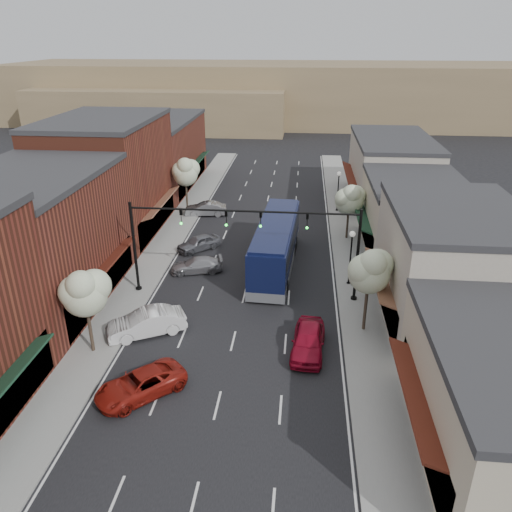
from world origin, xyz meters
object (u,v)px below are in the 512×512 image
(lamp_post_near, at_px, (351,249))
(tree_left_far, at_px, (186,171))
(signal_mast_left, at_px, (165,235))
(parked_car_d, at_px, (199,243))
(tree_left_near, at_px, (85,291))
(coach_bus, at_px, (276,244))
(parked_car_a, at_px, (140,384))
(signal_mast_right, at_px, (324,241))
(tree_right_far, at_px, (350,199))
(parked_car_c, at_px, (197,265))
(parked_car_e, at_px, (205,209))
(red_hatchback, at_px, (308,340))
(tree_right_near, at_px, (370,270))
(lamp_post_far, at_px, (338,185))
(parked_car_b, at_px, (146,323))

(lamp_post_near, bearing_deg, tree_left_far, 136.11)
(signal_mast_left, distance_m, parked_car_d, 9.05)
(tree_left_near, xyz_separation_m, lamp_post_near, (16.05, 10.56, -1.22))
(coach_bus, bearing_deg, parked_car_a, -107.19)
(tree_left_far, distance_m, parked_car_d, 11.05)
(signal_mast_right, height_order, tree_right_far, signal_mast_right)
(parked_car_c, bearing_deg, parked_car_e, 173.52)
(red_hatchback, height_order, parked_car_c, red_hatchback)
(tree_right_far, height_order, parked_car_d, tree_right_far)
(tree_right_near, bearing_deg, parked_car_e, 124.16)
(parked_car_a, bearing_deg, red_hatchback, 74.64)
(coach_bus, relative_size, parked_car_c, 3.12)
(lamp_post_far, xyz_separation_m, coach_bus, (-5.80, -14.88, -0.95))
(tree_left_near, distance_m, lamp_post_near, 19.25)
(tree_right_far, relative_size, parked_car_e, 1.24)
(signal_mast_right, relative_size, lamp_post_far, 1.85)
(signal_mast_left, xyz_separation_m, parked_car_e, (-0.58, 17.39, -3.90))
(tree_left_near, relative_size, coach_bus, 0.43)
(tree_right_near, height_order, parked_car_d, tree_right_near)
(signal_mast_right, xyz_separation_m, parked_car_e, (-11.82, 17.39, -3.90))
(coach_bus, height_order, parked_car_b, coach_bus)
(tree_right_near, xyz_separation_m, parked_car_c, (-12.65, 7.68, -3.84))
(parked_car_b, bearing_deg, parked_car_c, 143.95)
(lamp_post_near, distance_m, parked_car_c, 12.39)
(tree_right_near, bearing_deg, lamp_post_near, 94.77)
(signal_mast_left, xyz_separation_m, tree_left_far, (-2.63, 17.95, -0.02))
(parked_car_d, relative_size, parked_car_e, 0.91)
(lamp_post_far, xyz_separation_m, parked_car_a, (-12.00, -31.56, -2.33))
(tree_left_far, xyz_separation_m, lamp_post_near, (16.05, -15.44, -1.60))
(lamp_post_far, distance_m, parked_car_d, 17.64)
(coach_bus, distance_m, red_hatchback, 12.20)
(signal_mast_right, bearing_deg, parked_car_d, 142.67)
(signal_mast_right, relative_size, parked_car_c, 1.95)
(tree_right_near, height_order, parked_car_b, tree_right_near)
(lamp_post_far, height_order, parked_car_c, lamp_post_far)
(signal_mast_right, height_order, coach_bus, signal_mast_right)
(tree_right_near, bearing_deg, parked_car_c, 148.73)
(signal_mast_left, height_order, tree_left_near, signal_mast_left)
(tree_right_far, relative_size, parked_car_a, 1.11)
(signal_mast_right, distance_m, lamp_post_far, 20.19)
(red_hatchback, relative_size, parked_car_b, 0.96)
(parked_car_d, bearing_deg, tree_left_near, -53.95)
(signal_mast_left, relative_size, tree_right_far, 1.51)
(coach_bus, xyz_separation_m, parked_car_a, (-6.20, -16.68, -1.38))
(parked_car_a, distance_m, parked_car_b, 6.01)
(parked_car_a, bearing_deg, parked_car_b, 149.86)
(parked_car_c, relative_size, parked_car_e, 0.96)
(red_hatchback, xyz_separation_m, parked_car_c, (-8.99, 10.33, -0.20))
(red_hatchback, relative_size, parked_car_e, 1.09)
(parked_car_e, bearing_deg, lamp_post_near, 36.07)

